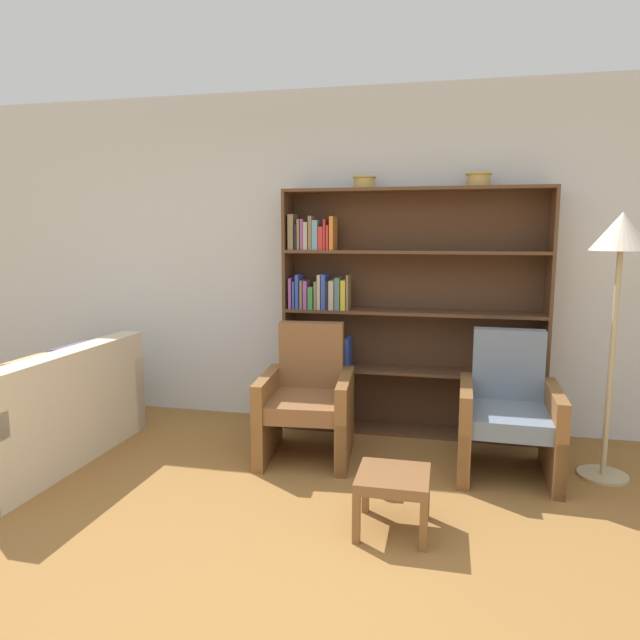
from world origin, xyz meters
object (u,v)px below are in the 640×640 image
bowl_cream (365,181)px  armchair_leather (307,401)px  floor_lamp (620,251)px  footstool (393,483)px  armchair_cushioned (508,414)px  couch (39,419)px  bookshelf (386,317)px  bowl_brass (479,179)px

bowl_cream → armchair_leather: 1.75m
floor_lamp → footstool: floor_lamp is taller
floor_lamp → armchair_cushioned: bearing=-176.0°
couch → armchair_cushioned: bearing=-79.9°
couch → floor_lamp: bearing=-80.7°
bookshelf → couch: bearing=-153.4°
couch → bowl_brass: bearing=-68.0°
couch → armchair_leather: (1.83, 0.51, 0.11)m
bookshelf → bowl_cream: 1.08m
bowl_brass → armchair_leather: (-1.16, -0.63, -1.60)m
armchair_cushioned → floor_lamp: bearing=-174.4°
armchair_leather → bowl_cream: bearing=-120.9°
couch → armchair_cushioned: 3.27m
armchair_cushioned → footstool: 1.18m
couch → footstool: (2.55, -0.44, -0.03)m
bowl_brass → floor_lamp: 1.15m
bowl_brass → couch: (-3.00, -1.15, -1.71)m
floor_lamp → bowl_brass: bearing=145.2°
couch → bookshelf: bearing=-62.3°
bowl_cream → bowl_brass: (0.85, 0.00, 0.00)m
bowl_cream → couch: (-2.14, -1.15, -1.70)m
couch → armchair_cushioned: armchair_cushioned is taller
bowl_brass → floor_lamp: size_ratio=0.11×
couch → armchair_leather: armchair_leather is taller
couch → armchair_leather: size_ratio=1.68×
armchair_leather → floor_lamp: (2.01, 0.04, 1.09)m
bookshelf → armchair_leather: (-0.49, -0.65, -0.53)m
bowl_brass → couch: bowl_brass is taller
bookshelf → couch: 2.68m
bowl_brass → bookshelf: bearing=178.3°
floor_lamp → armchair_leather: bearing=-178.8°
bookshelf → armchair_leather: bookshelf is taller
bookshelf → armchair_cushioned: (0.90, -0.65, -0.53)m
bowl_brass → footstool: 2.39m
bowl_cream → couch: 2.97m
bowl_cream → couch: bowl_cream is taller
armchair_cushioned → footstool: bearing=56.2°
armchair_leather → footstool: (0.71, -0.95, -0.13)m
floor_lamp → bowl_cream: bearing=160.9°
bookshelf → armchair_cushioned: bearing=-36.0°
footstool → bookshelf: bearing=97.8°
bowl_cream → bowl_brass: 0.85m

